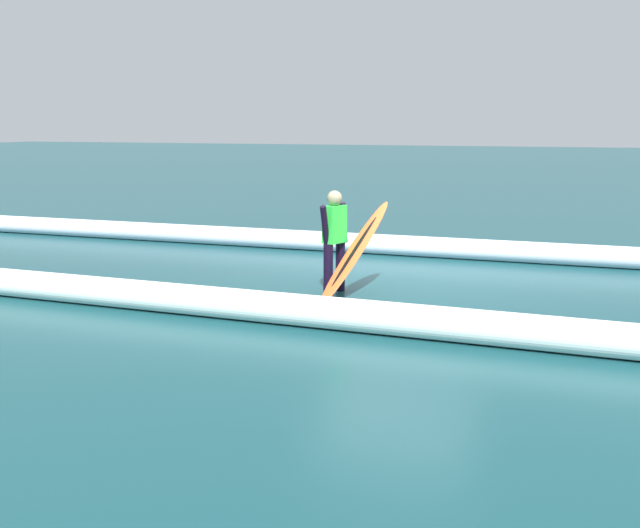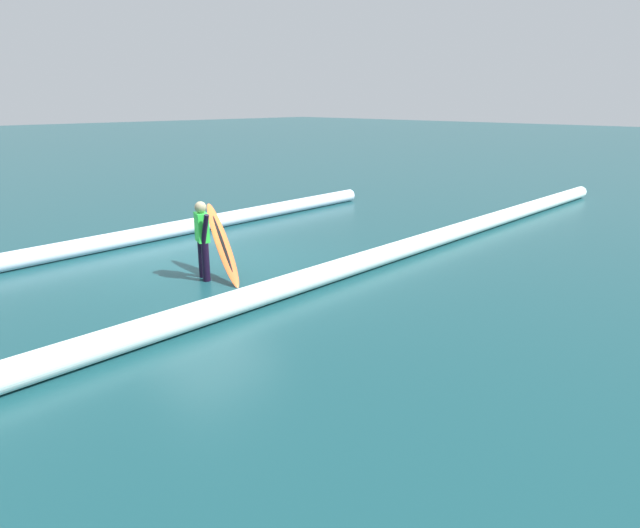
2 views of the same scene
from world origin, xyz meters
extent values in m
plane|color=#133D43|center=(0.00, 0.00, 0.00)|extent=(147.11, 147.11, 0.00)
cylinder|color=black|center=(0.65, 0.81, 0.37)|extent=(0.14, 0.14, 0.74)
cylinder|color=black|center=(0.75, 1.07, 0.37)|extent=(0.14, 0.14, 0.74)
cube|color=#2DD83F|center=(0.70, 0.94, 1.01)|extent=(0.30, 0.39, 0.55)
sphere|color=gray|center=(0.70, 0.94, 1.39)|extent=(0.22, 0.22, 0.22)
cylinder|color=black|center=(0.63, 0.73, 1.01)|extent=(0.09, 0.20, 0.60)
cylinder|color=black|center=(0.77, 1.14, 1.01)|extent=(0.09, 0.26, 0.60)
ellipsoid|color=#E55926|center=(0.34, 1.06, 0.65)|extent=(0.76, 1.62, 1.34)
ellipsoid|color=black|center=(0.34, 1.06, 0.66)|extent=(0.50, 1.27, 1.08)
cylinder|color=white|center=(2.13, -2.37, 0.19)|extent=(19.53, 1.01, 0.38)
cylinder|color=white|center=(-0.78, 2.79, 0.20)|extent=(25.90, 0.56, 0.39)
camera|label=1|loc=(-2.85, 10.83, 2.44)|focal=41.00mm
camera|label=2|loc=(6.25, 9.45, 3.29)|focal=30.59mm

